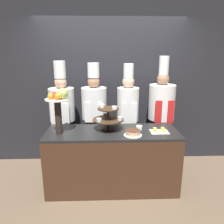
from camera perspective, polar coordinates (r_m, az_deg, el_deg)
ground_plane at (r=3.19m, az=0.30°, el=-22.04°), size 14.00×14.00×0.00m
wall_back at (r=3.84m, az=-0.45°, el=7.30°), size 10.00×0.06×2.80m
buffet_counter at (r=3.23m, az=0.06°, el=-12.31°), size 1.84×0.66×0.88m
tiered_stand at (r=3.06m, az=-1.01°, el=-1.34°), size 0.44×0.44×0.36m
fruit_pedestal at (r=2.93m, az=-13.72°, el=2.15°), size 0.32×0.32×0.62m
cake_round at (r=2.91m, az=5.45°, el=-5.44°), size 0.24×0.24×0.07m
cup_white at (r=3.14m, az=7.11°, el=-4.06°), size 0.09×0.09×0.05m
cake_square_tray at (r=3.09m, az=12.26°, el=-4.82°), size 0.25×0.19×0.05m
chef_left at (r=3.61m, az=-12.80°, el=-0.58°), size 0.40×0.40×1.81m
chef_center_left at (r=3.55m, az=-4.62°, el=-0.50°), size 0.40×0.40×1.78m
chef_center_right at (r=3.57m, az=4.12°, el=-0.43°), size 0.35×0.35×1.77m
chef_right at (r=3.66m, az=12.69°, el=-0.13°), size 0.42×0.42×1.89m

